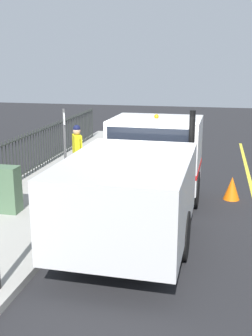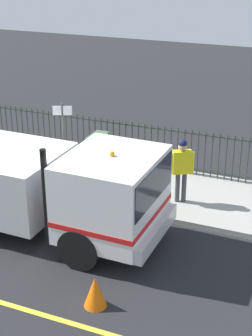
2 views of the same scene
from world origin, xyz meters
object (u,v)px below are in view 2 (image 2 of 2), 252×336
worker_standing (182,164)px  traffic_cone (95,292)px  work_truck (48,184)px  street_sign (64,139)px  utility_cabinet (98,153)px

worker_standing → traffic_cone: worker_standing is taller
worker_standing → traffic_cone: (-4.59, 0.32, -0.90)m
work_truck → street_sign: bearing=-162.7°
worker_standing → street_sign: street_sign is taller
traffic_cone → street_sign: street_sign is taller
worker_standing → utility_cabinet: 3.09m
work_truck → utility_cabinet: 3.51m
utility_cabinet → traffic_cone: (-5.55, -2.58, -0.39)m
utility_cabinet → street_sign: (-1.72, 0.14, 1.03)m
street_sign → traffic_cone: bearing=-144.6°
work_truck → traffic_cone: work_truck is taller
traffic_cone → work_truck: bearing=46.5°
worker_standing → work_truck: bearing=15.8°
work_truck → utility_cabinet: bearing=-173.0°
utility_cabinet → street_sign: street_sign is taller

